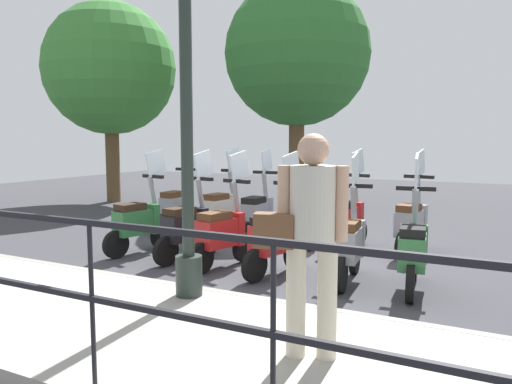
% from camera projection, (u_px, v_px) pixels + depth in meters
% --- Properties ---
extents(ground_plane, '(28.00, 28.00, 0.00)m').
position_uv_depth(ground_plane, '(281.00, 257.00, 7.14)').
color(ground_plane, '#38383D').
extents(promenade_walkway, '(2.20, 20.00, 0.15)m').
position_uv_depth(promenade_walkway, '(132.00, 326.00, 4.34)').
color(promenade_walkway, '#A39E93').
rests_on(promenade_walkway, ground_plane).
extents(fence_railing, '(0.04, 16.03, 1.07)m').
position_uv_depth(fence_railing, '(23.00, 261.00, 3.32)').
color(fence_railing, black).
rests_on(fence_railing, promenade_walkway).
extents(lamp_post_near, '(0.26, 0.90, 3.99)m').
position_uv_depth(lamp_post_near, '(187.00, 117.00, 4.77)').
color(lamp_post_near, '#232D28').
rests_on(lamp_post_near, promenade_walkway).
extents(pedestrian_with_bag, '(0.43, 0.62, 1.59)m').
position_uv_depth(pedestrian_with_bag, '(309.00, 229.00, 3.47)').
color(pedestrian_with_bag, beige).
rests_on(pedestrian_with_bag, promenade_walkway).
extents(tree_large, '(3.42, 3.42, 5.20)m').
position_uv_depth(tree_large, '(110.00, 69.00, 12.97)').
color(tree_large, brown).
rests_on(tree_large, ground_plane).
extents(tree_distant, '(3.36, 3.36, 5.33)m').
position_uv_depth(tree_distant, '(297.00, 54.00, 11.53)').
color(tree_distant, brown).
rests_on(tree_distant, ground_plane).
extents(scooter_near_0, '(1.23, 0.44, 1.54)m').
position_uv_depth(scooter_near_0, '(413.00, 249.00, 5.51)').
color(scooter_near_0, black).
rests_on(scooter_near_0, ground_plane).
extents(scooter_near_1, '(1.23, 0.44, 1.54)m').
position_uv_depth(scooter_near_1, '(349.00, 242.00, 5.86)').
color(scooter_near_1, black).
rests_on(scooter_near_1, ground_plane).
extents(scooter_near_2, '(1.22, 0.50, 1.54)m').
position_uv_depth(scooter_near_2, '(275.00, 237.00, 6.18)').
color(scooter_near_2, black).
rests_on(scooter_near_2, ground_plane).
extents(scooter_near_3, '(1.22, 0.50, 1.54)m').
position_uv_depth(scooter_near_3, '(223.00, 232.00, 6.52)').
color(scooter_near_3, black).
rests_on(scooter_near_3, ground_plane).
extents(scooter_near_4, '(1.22, 0.48, 1.54)m').
position_uv_depth(scooter_near_4, '(187.00, 226.00, 6.93)').
color(scooter_near_4, black).
rests_on(scooter_near_4, ground_plane).
extents(scooter_near_5, '(1.22, 0.51, 1.54)m').
position_uv_depth(scooter_near_5, '(139.00, 221.00, 7.34)').
color(scooter_near_5, black).
rests_on(scooter_near_5, ground_plane).
extents(scooter_far_0, '(1.23, 0.45, 1.54)m').
position_uv_depth(scooter_far_0, '(412.00, 222.00, 7.26)').
color(scooter_far_0, black).
rests_on(scooter_far_0, ground_plane).
extents(scooter_far_1, '(1.22, 0.49, 1.54)m').
position_uv_depth(scooter_far_1, '(347.00, 219.00, 7.56)').
color(scooter_far_1, black).
rests_on(scooter_far_1, ground_plane).
extents(scooter_far_2, '(1.21, 0.53, 1.54)m').
position_uv_depth(scooter_far_2, '(313.00, 215.00, 7.97)').
color(scooter_far_2, black).
rests_on(scooter_far_2, ground_plane).
extents(scooter_far_3, '(1.23, 0.44, 1.54)m').
position_uv_depth(scooter_far_3, '(258.00, 213.00, 8.14)').
color(scooter_far_3, black).
rests_on(scooter_far_3, ground_plane).
extents(scooter_far_4, '(1.23, 0.46, 1.54)m').
position_uv_depth(scooter_far_4, '(222.00, 209.00, 8.59)').
color(scooter_far_4, black).
rests_on(scooter_far_4, ground_plane).
extents(scooter_far_5, '(1.23, 0.44, 1.54)m').
position_uv_depth(scooter_far_5, '(178.00, 206.00, 8.96)').
color(scooter_far_5, black).
rests_on(scooter_far_5, ground_plane).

